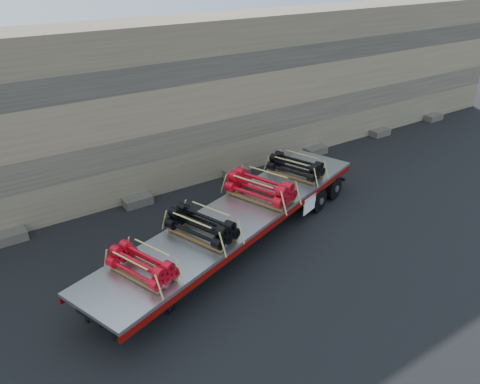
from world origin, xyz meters
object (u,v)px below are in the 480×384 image
object	(u,v)px
bundle_front	(142,265)
bundle_rear	(296,167)
trailer	(239,228)
bundle_midfront	(202,226)
bundle_midrear	(260,188)

from	to	relation	value
bundle_front	bundle_rear	size ratio (longest dim) A/B	0.93
trailer	bundle_midfront	size ratio (longest dim) A/B	5.76
bundle_midfront	bundle_rear	world-z (taller)	bundle_midfront
trailer	bundle_midfront	xyz separation A→B (m)	(-1.85, -0.64, 1.04)
bundle_front	bundle_rear	world-z (taller)	bundle_rear
trailer	bundle_rear	xyz separation A→B (m)	(3.67, 1.26, 1.02)
bundle_front	bundle_midrear	world-z (taller)	bundle_midrear
bundle_front	bundle_midfront	world-z (taller)	bundle_midfront
bundle_midrear	bundle_rear	distance (m)	2.55
trailer	bundle_rear	bearing A→B (deg)	0.00
bundle_midfront	bundle_midrear	world-z (taller)	bundle_midrear
bundle_midrear	bundle_rear	size ratio (longest dim) A/B	1.14
bundle_front	bundle_midfront	xyz separation A→B (m)	(2.40, 0.83, 0.05)
bundle_midfront	bundle_rear	size ratio (longest dim) A/B	1.05
bundle_front	bundle_midrear	distance (m)	5.82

